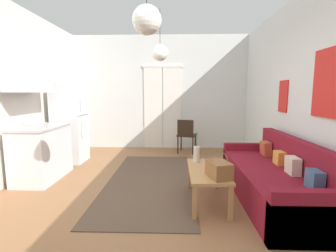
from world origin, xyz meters
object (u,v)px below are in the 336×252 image
object	(u,v)px
handbag	(219,169)
refrigerator	(70,123)
couch	(276,180)
bamboo_vase	(197,154)
accent_chair	(186,134)
pendant_lamp_near	(147,20)
pendant_lamp_far	(160,53)
coffee_table	(207,174)

from	to	relation	value
handbag	refrigerator	size ratio (longest dim) A/B	0.23
couch	refrigerator	bearing A→B (deg)	153.74
bamboo_vase	accent_chair	world-z (taller)	bamboo_vase
bamboo_vase	pendant_lamp_near	distance (m)	2.00
refrigerator	accent_chair	size ratio (longest dim) A/B	2.00
bamboo_vase	handbag	bearing A→B (deg)	-72.04
couch	handbag	distance (m)	0.97
pendant_lamp_far	coffee_table	bearing A→B (deg)	-62.26
coffee_table	accent_chair	bearing A→B (deg)	93.64
couch	pendant_lamp_near	size ratio (longest dim) A/B	2.40
coffee_table	handbag	distance (m)	0.35
bamboo_vase	pendant_lamp_near	bearing A→B (deg)	-116.64
coffee_table	handbag	xyz separation A→B (m)	(0.09, -0.30, 0.16)
pendant_lamp_near	pendant_lamp_far	xyz separation A→B (m)	(-0.02, 2.13, 0.04)
refrigerator	pendant_lamp_far	distance (m)	2.39
couch	handbag	world-z (taller)	couch
accent_chair	pendant_lamp_near	size ratio (longest dim) A/B	0.89
coffee_table	accent_chair	world-z (taller)	accent_chair
accent_chair	pendant_lamp_near	bearing A→B (deg)	95.82
bamboo_vase	refrigerator	world-z (taller)	refrigerator
coffee_table	accent_chair	xyz separation A→B (m)	(-0.17, 2.63, 0.08)
pendant_lamp_near	bamboo_vase	bearing A→B (deg)	63.36
coffee_table	pendant_lamp_far	xyz separation A→B (m)	(-0.70, 1.34, 1.76)
coffee_table	bamboo_vase	size ratio (longest dim) A/B	2.34
accent_chair	pendant_lamp_far	distance (m)	2.19
couch	pendant_lamp_far	bearing A→B (deg)	142.83
bamboo_vase	accent_chair	bearing A→B (deg)	91.27
coffee_table	bamboo_vase	world-z (taller)	bamboo_vase
accent_chair	handbag	bearing A→B (deg)	109.58
bamboo_vase	refrigerator	xyz separation A→B (m)	(-2.51, 1.50, 0.26)
couch	handbag	bearing A→B (deg)	-154.93
refrigerator	pendant_lamp_far	xyz separation A→B (m)	(1.92, -0.51, 1.33)
bamboo_vase	pendant_lamp_near	world-z (taller)	pendant_lamp_near
coffee_table	pendant_lamp_far	size ratio (longest dim) A/B	1.18
refrigerator	couch	bearing A→B (deg)	-26.26
pendant_lamp_near	pendant_lamp_far	distance (m)	2.13
handbag	refrigerator	distance (m)	3.48
coffee_table	pendant_lamp_near	world-z (taller)	pendant_lamp_near
accent_chair	bamboo_vase	bearing A→B (deg)	105.76
coffee_table	handbag	world-z (taller)	handbag
accent_chair	pendant_lamp_near	distance (m)	3.83
couch	bamboo_vase	distance (m)	1.12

